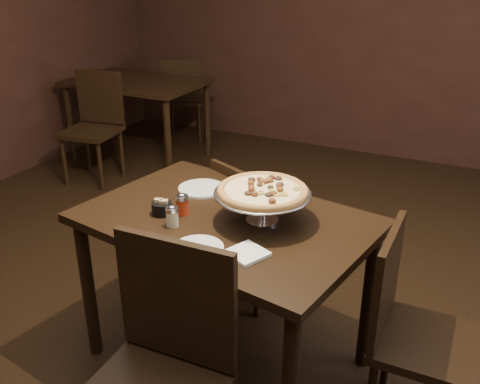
% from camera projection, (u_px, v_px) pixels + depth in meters
% --- Properties ---
extents(room, '(6.04, 7.04, 2.84)m').
position_uv_depth(room, '(242.00, 93.00, 2.07)').
color(room, black).
rests_on(room, ground).
extents(dining_table, '(1.41, 1.06, 0.80)m').
position_uv_depth(dining_table, '(226.00, 237.00, 2.47)').
color(dining_table, black).
rests_on(dining_table, ground).
extents(background_table, '(1.27, 0.84, 0.79)m').
position_uv_depth(background_table, '(137.00, 91.00, 5.18)').
color(background_table, black).
rests_on(background_table, ground).
extents(pizza_stand, '(0.43, 0.43, 0.18)m').
position_uv_depth(pizza_stand, '(263.00, 191.00, 2.33)').
color(pizza_stand, silver).
rests_on(pizza_stand, dining_table).
extents(parmesan_shaker, '(0.06, 0.06, 0.10)m').
position_uv_depth(parmesan_shaker, '(172.00, 216.00, 2.32)').
color(parmesan_shaker, beige).
rests_on(parmesan_shaker, dining_table).
extents(pepper_flake_shaker, '(0.06, 0.06, 0.10)m').
position_uv_depth(pepper_flake_shaker, '(182.00, 204.00, 2.43)').
color(pepper_flake_shaker, maroon).
rests_on(pepper_flake_shaker, dining_table).
extents(packet_caddy, '(0.09, 0.09, 0.07)m').
position_uv_depth(packet_caddy, '(162.00, 208.00, 2.44)').
color(packet_caddy, black).
rests_on(packet_caddy, dining_table).
extents(napkin_stack, '(0.19, 0.19, 0.02)m').
position_uv_depth(napkin_stack, '(247.00, 253.00, 2.11)').
color(napkin_stack, white).
rests_on(napkin_stack, dining_table).
extents(plate_left, '(0.24, 0.24, 0.01)m').
position_uv_depth(plate_left, '(202.00, 189.00, 2.70)').
color(plate_left, silver).
rests_on(plate_left, dining_table).
extents(plate_near, '(0.21, 0.21, 0.01)m').
position_uv_depth(plate_near, '(198.00, 248.00, 2.15)').
color(plate_near, silver).
rests_on(plate_near, dining_table).
extents(serving_spatula, '(0.14, 0.14, 0.02)m').
position_uv_depth(serving_spatula, '(232.00, 190.00, 2.35)').
color(serving_spatula, silver).
rests_on(serving_spatula, pizza_stand).
extents(chair_far, '(0.53, 0.53, 0.86)m').
position_uv_depth(chair_far, '(251.00, 228.00, 3.04)').
color(chair_far, black).
rests_on(chair_far, ground).
extents(chair_near, '(0.48, 0.48, 1.01)m').
position_uv_depth(chair_near, '(160.00, 370.00, 1.88)').
color(chair_near, black).
rests_on(chair_near, ground).
extents(chair_side, '(0.43, 0.43, 0.91)m').
position_uv_depth(chair_side, '(411.00, 327.00, 2.19)').
color(chair_side, black).
rests_on(chair_side, ground).
extents(bg_chair_far, '(0.56, 0.56, 0.91)m').
position_uv_depth(bg_chair_far, '(184.00, 96.00, 5.78)').
color(bg_chair_far, black).
rests_on(bg_chair_far, ground).
extents(bg_chair_near, '(0.51, 0.51, 0.96)m').
position_uv_depth(bg_chair_near, '(95.00, 122.00, 4.76)').
color(bg_chair_near, black).
rests_on(bg_chair_near, ground).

